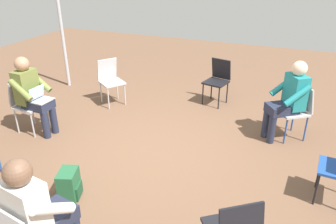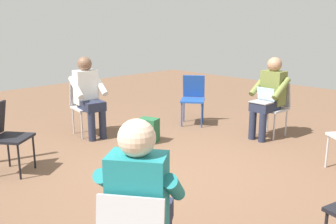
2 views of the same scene
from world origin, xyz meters
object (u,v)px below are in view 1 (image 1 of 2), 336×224
object	(u,v)px
person_with_laptop	(32,92)
person_in_white	(38,210)
person_in_teal	(289,97)
chair_northeast	(110,78)
chair_north	(26,102)
chair_east	(218,78)
backpack_near_laptop_user	(69,186)
chair_southeast	(297,108)

from	to	relation	value
person_with_laptop	person_in_white	world-z (taller)	same
person_in_teal	chair_northeast	bearing A→B (deg)	51.56
chair_northeast	chair_north	bearing A→B (deg)	10.20
chair_northeast	person_in_teal	xyz separation A→B (m)	(-0.17, -3.19, 0.20)
person_in_white	person_in_teal	distance (m)	3.74
chair_east	chair_northeast	size ratio (longest dim) A/B	1.00
chair_east	person_in_white	bearing A→B (deg)	97.34
chair_east	chair_northeast	bearing A→B (deg)	35.75
chair_northeast	person_in_teal	size ratio (longest dim) A/B	0.69
person_with_laptop	person_in_teal	bearing A→B (deg)	111.76
person_in_white	person_in_teal	xyz separation A→B (m)	(3.30, -1.76, 0.00)
person_in_teal	backpack_near_laptop_user	world-z (taller)	person_in_teal
chair_north	chair_northeast	world-z (taller)	same
chair_northeast	backpack_near_laptop_user	distance (m)	2.79
chair_southeast	person_with_laptop	distance (m)	4.07
person_with_laptop	backpack_near_laptop_user	xyz separation A→B (m)	(-1.12, -1.47, -0.53)
chair_north	person_in_white	bearing A→B (deg)	48.47
person_in_teal	chair_north	bearing A→B (deg)	73.05
backpack_near_laptop_user	chair_east	bearing A→B (deg)	-15.01
chair_southeast	chair_northeast	size ratio (longest dim) A/B	1.00
person_in_white	chair_southeast	bearing A→B (deg)	69.80
chair_southeast	backpack_near_laptop_user	world-z (taller)	chair_southeast
chair_northeast	person_with_laptop	xyz separation A→B (m)	(-1.46, 0.49, 0.20)
chair_northeast	person_with_laptop	distance (m)	1.56
person_in_teal	person_in_white	bearing A→B (deg)	116.46
person_with_laptop	person_in_white	bearing A→B (deg)	46.15
chair_southeast	person_with_laptop	world-z (taller)	person_with_laptop
backpack_near_laptop_user	person_with_laptop	bearing A→B (deg)	52.70
chair_north	person_in_white	distance (m)	2.91
person_in_teal	backpack_near_laptop_user	xyz separation A→B (m)	(-2.42, 2.21, -0.54)
chair_north	backpack_near_laptop_user	xyz separation A→B (m)	(-1.13, -1.64, -0.34)
person_with_laptop	chair_east	bearing A→B (deg)	135.70
chair_southeast	person_in_white	xyz separation A→B (m)	(-3.40, 1.90, 0.20)
chair_north	backpack_near_laptop_user	distance (m)	2.02
chair_southeast	chair_east	xyz separation A→B (m)	(0.84, 1.45, 0.00)
chair_north	person_in_teal	bearing A→B (deg)	110.88
chair_east	person_in_teal	size ratio (longest dim) A/B	0.69
chair_east	chair_northeast	distance (m)	2.04
chair_north	chair_southeast	world-z (taller)	same
chair_northeast	person_in_white	bearing A→B (deg)	56.99
chair_east	person_in_teal	world-z (taller)	person_in_teal
chair_northeast	person_in_white	size ratio (longest dim) A/B	0.69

